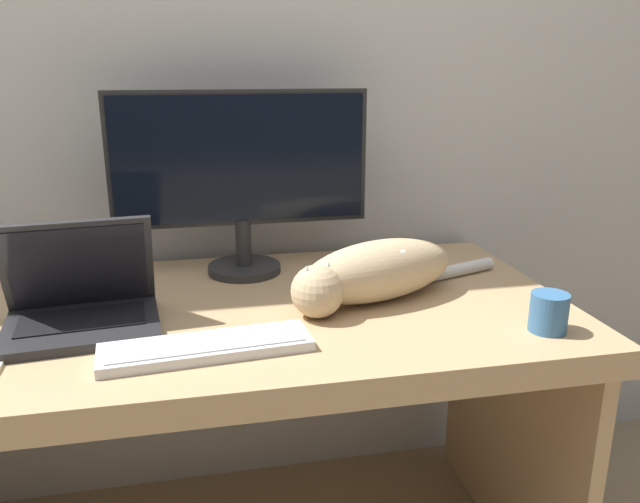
{
  "coord_description": "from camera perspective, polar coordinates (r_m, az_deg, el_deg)",
  "views": [
    {
      "loc": [
        -0.05,
        -0.92,
        1.24
      ],
      "look_at": [
        0.22,
        0.34,
        0.85
      ],
      "focal_mm": 35.0,
      "sensor_mm": 36.0,
      "label": 1
    }
  ],
  "objects": [
    {
      "name": "cat",
      "position": [
        1.41,
        4.92,
        -1.81
      ],
      "size": [
        0.57,
        0.3,
        0.14
      ],
      "rotation": [
        0.0,
        0.0,
        0.33
      ],
      "color": "#D1B284",
      "rests_on": "desk"
    },
    {
      "name": "monitor",
      "position": [
        1.57,
        -7.25,
        7.15
      ],
      "size": [
        0.64,
        0.19,
        0.46
      ],
      "color": "#282828",
      "rests_on": "desk"
    },
    {
      "name": "coffee_mug",
      "position": [
        1.34,
        20.19,
        -5.25
      ],
      "size": [
        0.08,
        0.08,
        0.08
      ],
      "color": "teal",
      "rests_on": "desk"
    },
    {
      "name": "desk",
      "position": [
        1.46,
        -8.83,
        -10.44
      ],
      "size": [
        1.56,
        0.76,
        0.72
      ],
      "color": "tan",
      "rests_on": "ground_plane"
    },
    {
      "name": "wall_back",
      "position": [
        1.75,
        -10.85,
        18.35
      ],
      "size": [
        6.4,
        0.06,
        2.6
      ],
      "color": "silver",
      "rests_on": "ground_plane"
    },
    {
      "name": "laptop",
      "position": [
        1.36,
        -21.01,
        -4.71
      ],
      "size": [
        0.32,
        0.26,
        0.23
      ],
      "rotation": [
        0.0,
        0.0,
        0.1
      ],
      "color": "#232326",
      "rests_on": "desk"
    },
    {
      "name": "external_keyboard",
      "position": [
        1.2,
        -10.34,
        -8.58
      ],
      "size": [
        0.4,
        0.15,
        0.02
      ],
      "rotation": [
        0.0,
        0.0,
        0.09
      ],
      "color": "white",
      "rests_on": "desk"
    }
  ]
}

